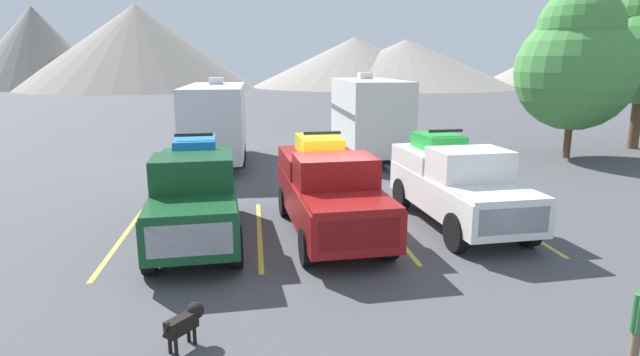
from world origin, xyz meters
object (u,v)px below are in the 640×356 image
Objects in this scene: camper_trailer_a at (216,119)px; pickup_truck_c at (456,181)px; pickup_truck_a at (195,192)px; camper_trailer_b at (369,114)px; pickup_truck_b at (329,188)px; dog at (187,320)px.

pickup_truck_c is at bearing -53.54° from camper_trailer_a.
camper_trailer_b is (6.76, 10.30, 0.85)m from pickup_truck_a.
camper_trailer_a is at bearing 126.46° from pickup_truck_c.
pickup_truck_b reaches higher than pickup_truck_c.
camper_trailer_b is at bearing 3.21° from camper_trailer_a.
dog is (-6.39, -15.48, -1.63)m from camper_trailer_b.
camper_trailer_b is at bearing 91.14° from pickup_truck_c.
pickup_truck_c is 9.98m from camper_trailer_b.
pickup_truck_c is at bearing 2.94° from pickup_truck_a.
pickup_truck_b is 10.82m from camper_trailer_b.
pickup_truck_a is 1.03× the size of pickup_truck_c.
pickup_truck_a is 3.39m from pickup_truck_b.
pickup_truck_c is (6.96, 0.36, -0.03)m from pickup_truck_a.
pickup_truck_c is at bearing 4.86° from pickup_truck_b.
pickup_truck_c reaches higher than dog.
pickup_truck_b is 6.08m from dog.
pickup_truck_b is at bearing -108.24° from camper_trailer_b.
dog is at bearing -139.96° from pickup_truck_c.
pickup_truck_a is 0.70× the size of camper_trailer_a.
camper_trailer_b reaches higher than camper_trailer_a.
pickup_truck_b is 0.70× the size of camper_trailer_a.
pickup_truck_a is at bearing -123.29° from camper_trailer_b.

